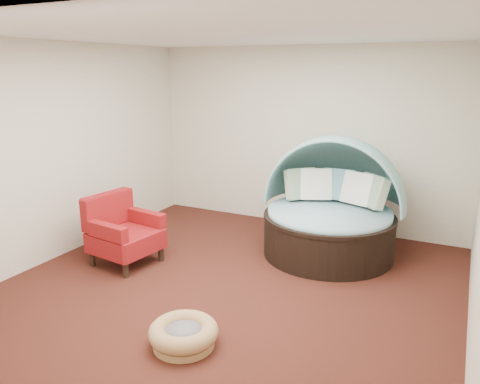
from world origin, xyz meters
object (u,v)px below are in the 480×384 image
at_px(canopy_daybed, 332,200).
at_px(pet_basket, 184,334).
at_px(side_table, 116,227).
at_px(red_armchair, 122,232).

bearing_deg(canopy_daybed, pet_basket, -103.48).
bearing_deg(side_table, pet_basket, -36.68).
relative_size(pet_basket, side_table, 1.53).
height_order(pet_basket, red_armchair, red_armchair).
bearing_deg(red_armchair, pet_basket, -28.21).
bearing_deg(pet_basket, side_table, 143.32).
bearing_deg(canopy_daybed, red_armchair, -148.39).
xyz_separation_m(red_armchair, side_table, (-0.43, 0.36, -0.12)).
xyz_separation_m(canopy_daybed, red_armchair, (-2.31, -1.54, -0.33)).
distance_m(pet_basket, side_table, 2.72).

